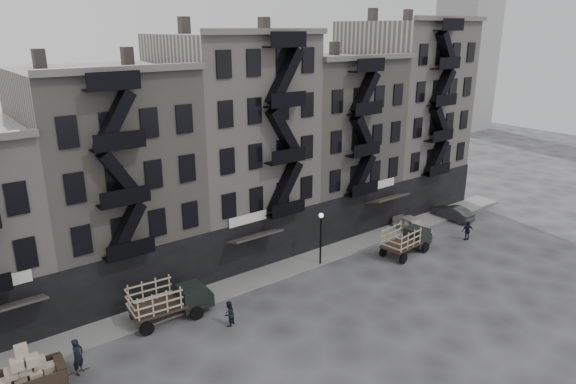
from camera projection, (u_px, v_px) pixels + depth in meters
ground at (312, 290)px, 35.73m from camera, size 140.00×140.00×0.00m
sidewalk at (280, 270)px, 38.54m from camera, size 55.00×2.50×0.15m
building_midwest at (109, 180)px, 35.05m from camera, size 10.00×11.35×16.20m
building_center at (234, 146)px, 40.54m from camera, size 10.00×11.35×18.20m
building_mideast at (328, 142)px, 46.65m from camera, size 10.00×11.35×16.20m
building_east at (402, 115)px, 51.98m from camera, size 10.00×11.35×19.20m
lamp_post at (321, 232)px, 38.58m from camera, size 0.36×0.36×4.28m
horse at (17, 384)px, 25.11m from camera, size 2.09×1.57×1.60m
wagon at (26, 371)px, 24.72m from camera, size 3.60×2.14×2.93m
stake_truck_west at (169, 298)px, 31.75m from camera, size 5.24×2.46×2.56m
stake_truck_east at (407, 237)px, 41.05m from camera, size 5.10×2.46×2.48m
car_east at (413, 225)px, 45.44m from camera, size 2.26×4.42×1.44m
car_far at (452, 213)px, 48.70m from camera, size 1.46×4.08×1.34m
pedestrian_west at (78, 356)px, 26.86m from camera, size 0.88×0.84×2.03m
pedestrian_mid at (229, 314)px, 31.26m from camera, size 0.97×0.89×1.62m
policeman at (468, 231)px, 43.87m from camera, size 1.09×0.81×1.72m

